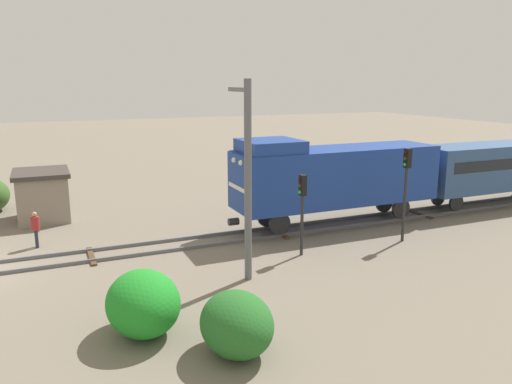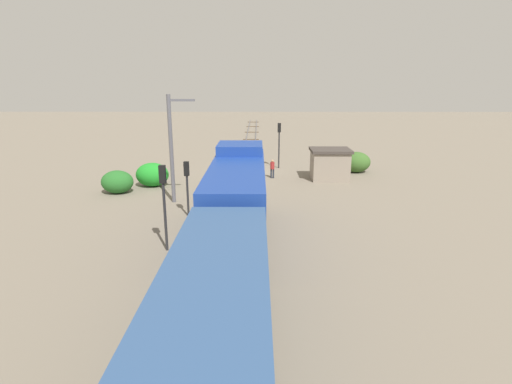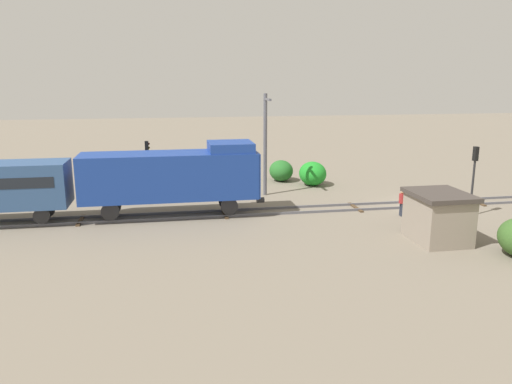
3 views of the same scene
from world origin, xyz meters
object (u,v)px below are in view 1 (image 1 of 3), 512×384
Objects in this scene: locomotive at (334,175)px; catenary_mast at (247,176)px; relay_hut at (43,195)px; worker_near_track at (35,227)px; traffic_signal_mid at (302,200)px; traffic_signal_far at (406,178)px.

catenary_mast reaches higher than locomotive.
locomotive reaches higher than relay_hut.
worker_near_track is at bearing -4.50° from relay_hut.
catenary_mast is (1.54, -3.20, 1.53)m from traffic_signal_mid.
catenary_mast reaches higher than worker_near_track.
locomotive is 4.00m from traffic_signal_far.
locomotive reaches higher than traffic_signal_mid.
traffic_signal_far is at bearing 98.81° from catenary_mast.
locomotive is 1.52× the size of catenary_mast.
relay_hut is (-7.50, -14.05, -1.38)m from locomotive.
worker_near_track is (-2.40, -14.45, -1.78)m from locomotive.
traffic_signal_far is 1.28× the size of relay_hut.
worker_near_track is at bearing -99.43° from locomotive.
locomotive is 2.59× the size of traffic_signal_far.
traffic_signal_mid is at bearing -92.12° from traffic_signal_far.
relay_hut is (-5.10, 0.40, 0.40)m from worker_near_track.
locomotive is at bearing 125.51° from catenary_mast.
locomotive is at bearing -3.24° from worker_near_track.
catenary_mast reaches higher than traffic_signal_far.
relay_hut is (-10.90, -10.34, -1.14)m from traffic_signal_mid.
catenary_mast is 14.58m from relay_hut.
locomotive is 5.04m from traffic_signal_mid.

